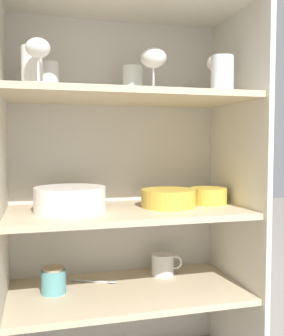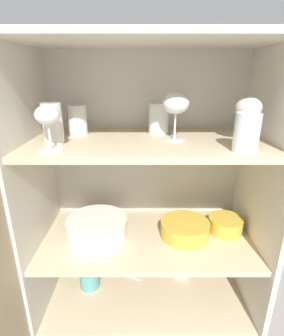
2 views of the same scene
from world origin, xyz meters
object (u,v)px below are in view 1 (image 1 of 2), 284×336
(serving_bowl_small, at_px, (208,195))
(storage_jar, at_px, (53,281))
(mixing_bowl_large, at_px, (168,197))
(plate_stack_white, at_px, (70,199))
(coffee_mug_primary, at_px, (163,264))

(serving_bowl_small, xyz_separation_m, storage_jar, (-0.56, -0.01, -0.27))
(mixing_bowl_large, xyz_separation_m, serving_bowl_small, (0.17, 0.03, -0.00))
(plate_stack_white, distance_m, serving_bowl_small, 0.51)
(mixing_bowl_large, height_order, storage_jar, mixing_bowl_large)
(plate_stack_white, height_order, mixing_bowl_large, plate_stack_white)
(serving_bowl_small, distance_m, coffee_mug_primary, 0.32)
(plate_stack_white, relative_size, serving_bowl_small, 1.71)
(coffee_mug_primary, bearing_deg, plate_stack_white, -161.94)
(plate_stack_white, distance_m, coffee_mug_primary, 0.47)
(plate_stack_white, bearing_deg, serving_bowl_small, 4.88)
(coffee_mug_primary, bearing_deg, serving_bowl_small, -25.86)
(mixing_bowl_large, distance_m, serving_bowl_small, 0.17)
(storage_jar, bearing_deg, coffee_mug_primary, 10.78)
(mixing_bowl_large, bearing_deg, coffee_mug_primary, 81.18)
(mixing_bowl_large, height_order, serving_bowl_small, mixing_bowl_large)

